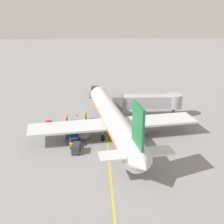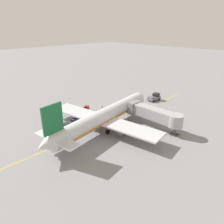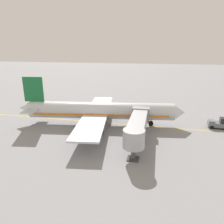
{
  "view_description": "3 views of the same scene",
  "coord_description": "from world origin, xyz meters",
  "px_view_note": "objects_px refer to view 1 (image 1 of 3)",
  "views": [
    {
      "loc": [
        -1.75,
        -46.18,
        21.47
      ],
      "look_at": [
        1.11,
        3.44,
        3.8
      ],
      "focal_mm": 45.36,
      "sensor_mm": 36.0,
      "label": 1
    },
    {
      "loc": [
        35.32,
        -30.04,
        23.44
      ],
      "look_at": [
        -0.62,
        5.71,
        2.53
      ],
      "focal_mm": 34.0,
      "sensor_mm": 36.0,
      "label": 2
    },
    {
      "loc": [
        42.82,
        13.53,
        16.46
      ],
      "look_at": [
        -0.58,
        3.69,
        2.55
      ],
      "focal_mm": 32.5,
      "sensor_mm": 36.0,
      "label": 3
    }
  ],
  "objects_px": {
    "baggage_tug_trailing": "(50,125)",
    "safety_cone_nose_left": "(76,115)",
    "parked_airliner": "(113,119)",
    "baggage_cart_second_in_train": "(74,140)",
    "baggage_cart_front": "(70,133)",
    "jet_bridge": "(147,102)",
    "pushback_tractor": "(95,92)",
    "baggage_cart_third_in_train": "(76,148)",
    "ground_crew_wing_walker": "(67,117)",
    "baggage_tug_lead": "(73,142)",
    "ground_crew_loader": "(86,115)"
  },
  "relations": [
    {
      "from": "baggage_cart_front",
      "to": "baggage_cart_second_in_train",
      "type": "xyz_separation_m",
      "value": [
        0.86,
        -3.0,
        0.0
      ]
    },
    {
      "from": "baggage_tug_trailing",
      "to": "safety_cone_nose_left",
      "type": "relative_size",
      "value": 4.67
    },
    {
      "from": "baggage_tug_lead",
      "to": "baggage_cart_front",
      "type": "relative_size",
      "value": 0.91
    },
    {
      "from": "jet_bridge",
      "to": "ground_crew_wing_walker",
      "type": "distance_m",
      "value": 17.21
    },
    {
      "from": "pushback_tractor",
      "to": "ground_crew_loader",
      "type": "bearing_deg",
      "value": -95.89
    },
    {
      "from": "parked_airliner",
      "to": "baggage_cart_front",
      "type": "xyz_separation_m",
      "value": [
        -7.77,
        -0.43,
        -2.24
      ]
    },
    {
      "from": "baggage_tug_trailing",
      "to": "baggage_cart_front",
      "type": "height_order",
      "value": "baggage_tug_trailing"
    },
    {
      "from": "baggage_tug_lead",
      "to": "ground_crew_loader",
      "type": "xyz_separation_m",
      "value": [
        1.79,
        12.24,
        0.24
      ]
    },
    {
      "from": "ground_crew_wing_walker",
      "to": "baggage_tug_lead",
      "type": "bearing_deg",
      "value": -79.57
    },
    {
      "from": "baggage_cart_front",
      "to": "jet_bridge",
      "type": "bearing_deg",
      "value": 31.97
    },
    {
      "from": "baggage_cart_third_in_train",
      "to": "ground_crew_wing_walker",
      "type": "height_order",
      "value": "ground_crew_wing_walker"
    },
    {
      "from": "baggage_cart_front",
      "to": "safety_cone_nose_left",
      "type": "distance_m",
      "value": 11.31
    },
    {
      "from": "parked_airliner",
      "to": "ground_crew_loader",
      "type": "distance_m",
      "value": 10.14
    },
    {
      "from": "pushback_tractor",
      "to": "baggage_tug_trailing",
      "type": "height_order",
      "value": "pushback_tractor"
    },
    {
      "from": "parked_airliner",
      "to": "ground_crew_wing_walker",
      "type": "height_order",
      "value": "parked_airliner"
    },
    {
      "from": "parked_airliner",
      "to": "baggage_tug_trailing",
      "type": "relative_size",
      "value": 13.53
    },
    {
      "from": "jet_bridge",
      "to": "baggage_cart_second_in_train",
      "type": "xyz_separation_m",
      "value": [
        -14.69,
        -12.71,
        -2.51
      ]
    },
    {
      "from": "baggage_cart_third_in_train",
      "to": "safety_cone_nose_left",
      "type": "distance_m",
      "value": 17.36
    },
    {
      "from": "ground_crew_loader",
      "to": "baggage_tug_trailing",
      "type": "bearing_deg",
      "value": -146.49
    },
    {
      "from": "baggage_cart_second_in_train",
      "to": "baggage_cart_third_in_train",
      "type": "distance_m",
      "value": 3.08
    },
    {
      "from": "parked_airliner",
      "to": "baggage_cart_front",
      "type": "bearing_deg",
      "value": -176.83
    },
    {
      "from": "safety_cone_nose_left",
      "to": "baggage_cart_front",
      "type": "bearing_deg",
      "value": -91.55
    },
    {
      "from": "baggage_cart_third_in_train",
      "to": "ground_crew_loader",
      "type": "distance_m",
      "value": 14.88
    },
    {
      "from": "baggage_tug_lead",
      "to": "baggage_cart_third_in_train",
      "type": "distance_m",
      "value": 2.7
    },
    {
      "from": "baggage_cart_third_in_train",
      "to": "safety_cone_nose_left",
      "type": "xyz_separation_m",
      "value": [
        -1.1,
        17.31,
        -0.66
      ]
    },
    {
      "from": "pushback_tractor",
      "to": "baggage_tug_trailing",
      "type": "relative_size",
      "value": 1.66
    },
    {
      "from": "baggage_tug_lead",
      "to": "baggage_cart_second_in_train",
      "type": "relative_size",
      "value": 0.91
    },
    {
      "from": "baggage_tug_lead",
      "to": "baggage_cart_second_in_train",
      "type": "distance_m",
      "value": 0.51
    },
    {
      "from": "baggage_tug_lead",
      "to": "ground_crew_loader",
      "type": "distance_m",
      "value": 12.37
    },
    {
      "from": "baggage_cart_third_in_train",
      "to": "parked_airliner",
      "type": "bearing_deg",
      "value": 45.42
    },
    {
      "from": "baggage_tug_lead",
      "to": "baggage_cart_second_in_train",
      "type": "bearing_deg",
      "value": 71.74
    },
    {
      "from": "jet_bridge",
      "to": "baggage_tug_lead",
      "type": "distance_m",
      "value": 20.0
    },
    {
      "from": "pushback_tractor",
      "to": "baggage_cart_third_in_train",
      "type": "height_order",
      "value": "pushback_tractor"
    },
    {
      "from": "pushback_tractor",
      "to": "baggage_cart_third_in_train",
      "type": "bearing_deg",
      "value": -95.15
    },
    {
      "from": "safety_cone_nose_left",
      "to": "baggage_cart_second_in_train",
      "type": "bearing_deg",
      "value": -87.79
    },
    {
      "from": "parked_airliner",
      "to": "baggage_cart_second_in_train",
      "type": "xyz_separation_m",
      "value": [
        -6.91,
        -3.43,
        -2.24
      ]
    },
    {
      "from": "safety_cone_nose_left",
      "to": "ground_crew_wing_walker",
      "type": "bearing_deg",
      "value": -117.4
    },
    {
      "from": "baggage_cart_second_in_train",
      "to": "baggage_tug_lead",
      "type": "bearing_deg",
      "value": -108.26
    },
    {
      "from": "baggage_cart_third_in_train",
      "to": "ground_crew_wing_walker",
      "type": "distance_m",
      "value": 14.32
    },
    {
      "from": "baggage_cart_front",
      "to": "ground_crew_wing_walker",
      "type": "height_order",
      "value": "ground_crew_wing_walker"
    },
    {
      "from": "pushback_tractor",
      "to": "baggage_cart_front",
      "type": "distance_m",
      "value": 26.7
    },
    {
      "from": "safety_cone_nose_left",
      "to": "baggage_tug_trailing",
      "type": "bearing_deg",
      "value": -123.23
    },
    {
      "from": "baggage_tug_trailing",
      "to": "pushback_tractor",
      "type": "bearing_deg",
      "value": 68.74
    },
    {
      "from": "baggage_tug_lead",
      "to": "baggage_cart_second_in_train",
      "type": "height_order",
      "value": "baggage_tug_lead"
    },
    {
      "from": "parked_airliner",
      "to": "ground_crew_wing_walker",
      "type": "relative_size",
      "value": 22.06
    },
    {
      "from": "baggage_cart_front",
      "to": "safety_cone_nose_left",
      "type": "xyz_separation_m",
      "value": [
        0.31,
        11.29,
        -0.66
      ]
    },
    {
      "from": "baggage_cart_front",
      "to": "baggage_cart_third_in_train",
      "type": "distance_m",
      "value": 6.19
    },
    {
      "from": "baggage_cart_third_in_train",
      "to": "ground_crew_wing_walker",
      "type": "relative_size",
      "value": 1.75
    },
    {
      "from": "pushback_tractor",
      "to": "baggage_tug_lead",
      "type": "relative_size",
      "value": 1.71
    },
    {
      "from": "jet_bridge",
      "to": "pushback_tractor",
      "type": "xyz_separation_m",
      "value": [
        -11.23,
        16.64,
        -2.36
      ]
    }
  ]
}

